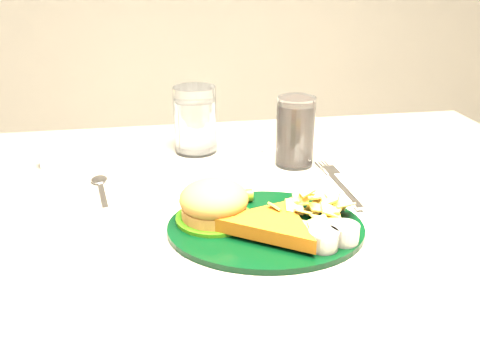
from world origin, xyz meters
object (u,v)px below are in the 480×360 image
object	(u,v)px
dinner_plate	(266,211)
water_glass	(195,120)
fork_napkin	(343,188)
cola_glass	(295,132)

from	to	relation	value
dinner_plate	water_glass	world-z (taller)	water_glass
water_glass	dinner_plate	bearing A→B (deg)	-78.99
fork_napkin	cola_glass	bearing A→B (deg)	108.54
dinner_plate	water_glass	xyz separation A→B (m)	(-0.06, 0.33, 0.03)
dinner_plate	cola_glass	bearing A→B (deg)	76.14
dinner_plate	water_glass	size ratio (longest dim) A/B	2.15
dinner_plate	cola_glass	distance (m)	0.26
dinner_plate	fork_napkin	bearing A→B (deg)	45.20
dinner_plate	fork_napkin	xyz separation A→B (m)	(0.15, 0.11, -0.02)
water_glass	fork_napkin	world-z (taller)	water_glass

